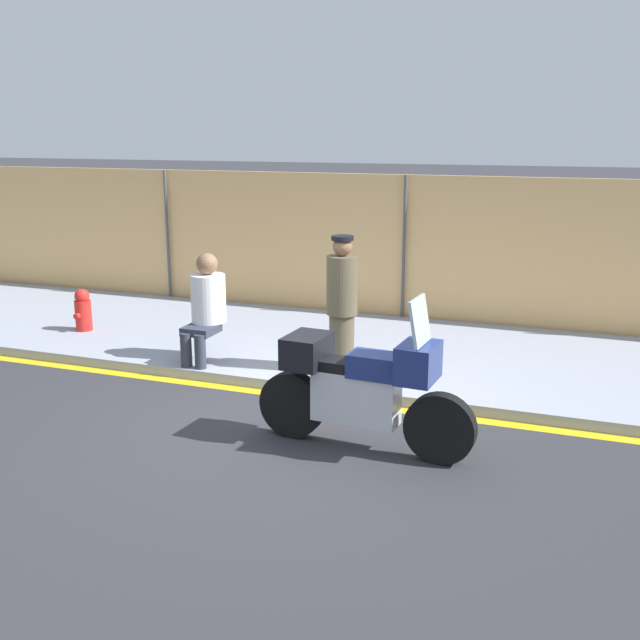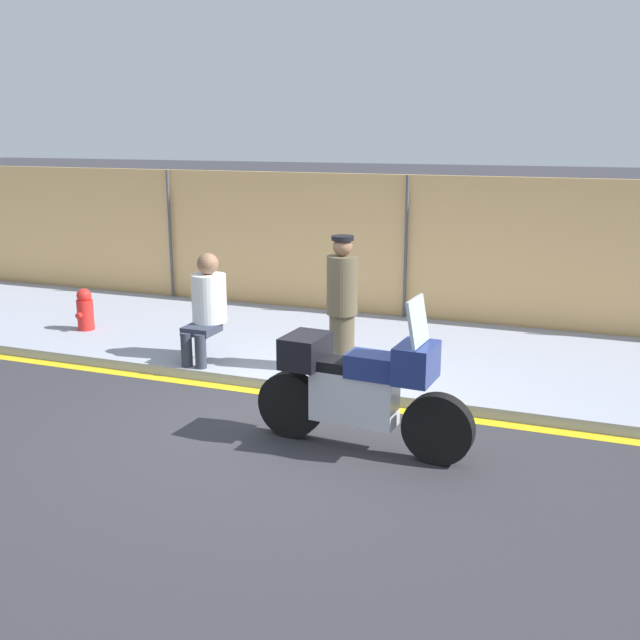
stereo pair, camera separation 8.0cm
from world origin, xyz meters
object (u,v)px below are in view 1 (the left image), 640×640
Objects in this scene: person_seated_on_curb at (206,302)px; fire_hydrant at (83,310)px; officer_standing at (342,303)px; motorcycle at (361,387)px.

fire_hydrant is (-2.36, 0.63, -0.44)m from person_seated_on_curb.
motorcycle is at bearing -65.95° from officer_standing.
person_seated_on_curb reaches higher than fire_hydrant.
officer_standing is at bearing -6.28° from fire_hydrant.
fire_hydrant is at bearing 165.16° from person_seated_on_curb.
officer_standing is (-0.82, 1.83, 0.34)m from motorcycle.
person_seated_on_curb is at bearing -14.84° from fire_hydrant.
person_seated_on_curb is (-2.53, 1.66, 0.25)m from motorcycle.
fire_hydrant is (-4.89, 2.28, -0.19)m from motorcycle.
officer_standing is 4.13m from fire_hydrant.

